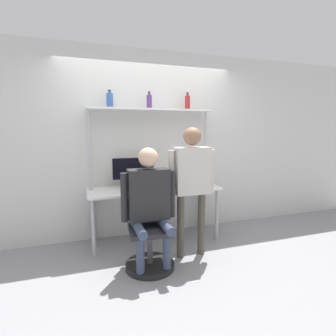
{
  "coord_description": "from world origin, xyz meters",
  "views": [
    {
      "loc": [
        -0.94,
        -3.12,
        1.57
      ],
      "look_at": [
        0.03,
        -0.19,
        1.12
      ],
      "focal_mm": 28.0,
      "sensor_mm": 36.0,
      "label": 1
    }
  ],
  "objects": [
    {
      "name": "person_seated",
      "position": [
        -0.26,
        -0.39,
        0.82
      ],
      "size": [
        0.62,
        0.47,
        1.38
      ],
      "color": "#38425B",
      "rests_on": "ground_plane"
    },
    {
      "name": "office_chair",
      "position": [
        -0.25,
        -0.35,
        0.29
      ],
      "size": [
        0.56,
        0.56,
        0.94
      ],
      "color": "black",
      "rests_on": "ground_plane"
    },
    {
      "name": "person_standing",
      "position": [
        0.31,
        -0.25,
        1.02
      ],
      "size": [
        0.6,
        0.22,
        1.6
      ],
      "color": "#4C473D",
      "rests_on": "ground_plane"
    },
    {
      "name": "cell_phone",
      "position": [
        0.02,
        0.18,
        0.77
      ],
      "size": [
        0.07,
        0.15,
        0.01
      ],
      "color": "#264C8C",
      "rests_on": "desk"
    },
    {
      "name": "shelf_unit",
      "position": [
        0.0,
        0.49,
        1.59
      ],
      "size": [
        1.73,
        0.29,
        1.86
      ],
      "color": "white",
      "rests_on": "ground_plane"
    },
    {
      "name": "wall_back",
      "position": [
        0.0,
        0.67,
        1.35
      ],
      "size": [
        8.0,
        0.06,
        2.7
      ],
      "color": "silver",
      "rests_on": "ground_plane"
    },
    {
      "name": "bottle_blue",
      "position": [
        -0.56,
        0.49,
        1.96
      ],
      "size": [
        0.09,
        0.09,
        0.23
      ],
      "color": "#335999",
      "rests_on": "shelf_unit"
    },
    {
      "name": "ground_plane",
      "position": [
        0.0,
        0.0,
        0.0
      ],
      "size": [
        12.0,
        12.0,
        0.0
      ],
      "primitive_type": "plane",
      "color": "gray"
    },
    {
      "name": "bottle_red",
      "position": [
        0.54,
        0.49,
        1.96
      ],
      "size": [
        0.08,
        0.08,
        0.24
      ],
      "color": "maroon",
      "rests_on": "shelf_unit"
    },
    {
      "name": "laptop",
      "position": [
        -0.25,
        0.25,
        0.82
      ],
      "size": [
        0.29,
        0.21,
        0.2
      ],
      "color": "silver",
      "rests_on": "desk"
    },
    {
      "name": "bottle_purple",
      "position": [
        -0.02,
        0.49,
        1.96
      ],
      "size": [
        0.07,
        0.07,
        0.23
      ],
      "color": "#593372",
      "rests_on": "shelf_unit"
    },
    {
      "name": "desk",
      "position": [
        0.0,
        0.33,
        0.68
      ],
      "size": [
        1.82,
        0.62,
        0.77
      ],
      "color": "silver",
      "rests_on": "ground_plane"
    },
    {
      "name": "monitor",
      "position": [
        -0.27,
        0.48,
        1.01
      ],
      "size": [
        0.6,
        0.19,
        0.43
      ],
      "color": "#B7B7BC",
      "rests_on": "desk"
    }
  ]
}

